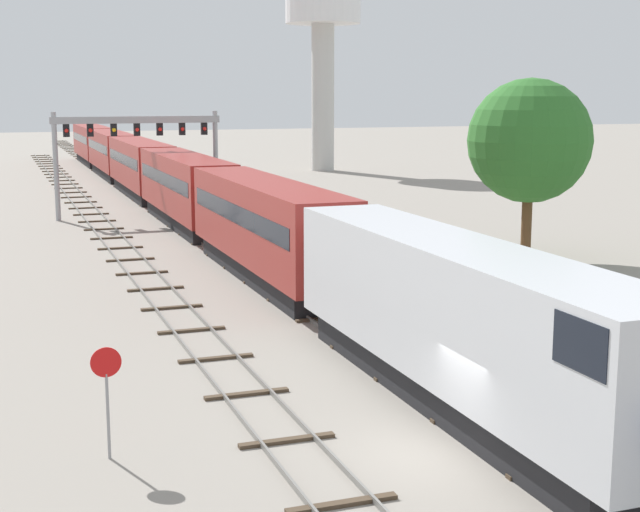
% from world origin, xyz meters
% --- Properties ---
extents(ground_plane, '(400.00, 400.00, 0.00)m').
position_xyz_m(ground_plane, '(0.00, 0.00, 0.00)').
color(ground_plane, gray).
extents(track_main, '(2.60, 200.00, 0.16)m').
position_xyz_m(track_main, '(2.00, 60.00, 0.07)').
color(track_main, slate).
rests_on(track_main, ground).
extents(track_near, '(2.60, 160.00, 0.16)m').
position_xyz_m(track_near, '(-3.50, 40.00, 0.07)').
color(track_near, slate).
rests_on(track_near, ground).
extents(passenger_train, '(3.04, 116.89, 4.80)m').
position_xyz_m(passenger_train, '(2.00, 52.07, 2.61)').
color(passenger_train, silver).
rests_on(passenger_train, ground).
extents(signal_gantry, '(12.10, 0.49, 7.65)m').
position_xyz_m(signal_gantry, '(-0.25, 47.60, 5.68)').
color(signal_gantry, '#999BA0').
rests_on(signal_gantry, ground).
extents(water_tower, '(8.68, 8.68, 22.19)m').
position_xyz_m(water_tower, '(26.11, 81.11, 17.02)').
color(water_tower, beige).
rests_on(water_tower, ground).
extents(stop_sign, '(0.76, 0.08, 2.88)m').
position_xyz_m(stop_sign, '(-8.00, 2.45, 1.87)').
color(stop_sign, gray).
rests_on(stop_sign, ground).
extents(trackside_tree_left, '(6.65, 6.65, 9.78)m').
position_xyz_m(trackside_tree_left, '(16.85, 23.01, 6.43)').
color(trackside_tree_left, brown).
rests_on(trackside_tree_left, ground).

